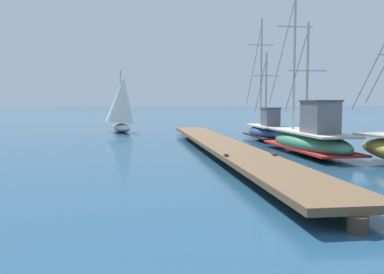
{
  "coord_description": "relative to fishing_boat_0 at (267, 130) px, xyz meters",
  "views": [
    {
      "loc": [
        0.04,
        0.37,
        2.2
      ],
      "look_at": [
        1.98,
        9.57,
        1.4
      ],
      "focal_mm": 38.89,
      "sensor_mm": 36.0,
      "label": 1
    }
  ],
  "objects": [
    {
      "name": "floating_dock",
      "position": [
        -4.25,
        -5.45,
        -0.22
      ],
      "size": [
        3.38,
        22.24,
        0.53
      ],
      "color": "brown",
      "rests_on": "ground"
    },
    {
      "name": "fishing_boat_0",
      "position": [
        0.0,
        0.0,
        0.0
      ],
      "size": [
        2.05,
        6.87,
        7.18
      ],
      "color": "navy",
      "rests_on": "ground"
    },
    {
      "name": "fishing_boat_3",
      "position": [
        -0.7,
        -6.49,
        0.09
      ],
      "size": [
        2.27,
        8.39,
        7.31
      ],
      "color": "#337556",
      "rests_on": "ground"
    },
    {
      "name": "distant_sailboat",
      "position": [
        -7.92,
        8.27,
        1.43
      ],
      "size": [
        2.63,
        4.21,
        4.5
      ],
      "color": "silver",
      "rests_on": "ground"
    }
  ]
}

